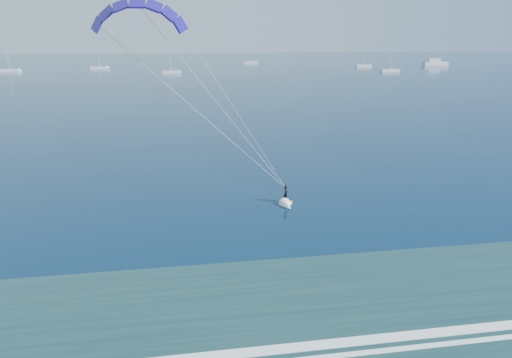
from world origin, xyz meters
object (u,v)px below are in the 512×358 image
at_px(sailboat_2, 99,68).
at_px(sailboat_3, 171,72).
at_px(kitesurfer_rig, 224,111).
at_px(sailboat_1, 10,70).
at_px(sailboat_5, 363,66).
at_px(sailboat_6, 390,70).
at_px(sailboat_4, 251,62).
at_px(motor_yacht, 435,63).

height_order(sailboat_2, sailboat_3, sailboat_2).
xyz_separation_m(kitesurfer_rig, sailboat_1, (-78.24, 185.46, -8.59)).
bearing_deg(sailboat_1, sailboat_3, -16.59).
xyz_separation_m(sailboat_5, sailboat_6, (-1.21, -34.16, 0.00)).
distance_m(sailboat_3, sailboat_4, 83.84).
relative_size(sailboat_1, sailboat_2, 1.07).
height_order(sailboat_2, sailboat_5, sailboat_2).
bearing_deg(sailboat_3, motor_yacht, 13.82).
distance_m(sailboat_1, sailboat_2, 38.68).
bearing_deg(sailboat_2, motor_yacht, -0.43).
bearing_deg(sailboat_4, sailboat_1, -156.53).
xyz_separation_m(sailboat_3, sailboat_6, (95.72, -5.03, 0.00)).
distance_m(sailboat_2, sailboat_6, 136.75).
bearing_deg(sailboat_5, sailboat_2, 177.21).
relative_size(motor_yacht, sailboat_6, 1.22).
bearing_deg(kitesurfer_rig, sailboat_3, 92.61).
height_order(sailboat_1, sailboat_4, sailboat_1).
xyz_separation_m(motor_yacht, sailboat_6, (-43.59, -39.30, -0.81)).
xyz_separation_m(sailboat_1, sailboat_2, (35.87, 14.48, -0.01)).
distance_m(sailboat_2, sailboat_3, 49.81).
height_order(sailboat_5, sailboat_6, sailboat_6).
xyz_separation_m(kitesurfer_rig, sailboat_5, (89.43, 193.51, -8.60)).
relative_size(sailboat_2, sailboat_4, 1.06).
relative_size(sailboat_2, sailboat_3, 1.10).
bearing_deg(motor_yacht, sailboat_4, 158.78).
bearing_deg(sailboat_1, sailboat_2, 21.98).
relative_size(motor_yacht, sailboat_5, 1.24).
height_order(sailboat_4, sailboat_6, sailboat_6).
relative_size(sailboat_2, sailboat_5, 1.04).
bearing_deg(motor_yacht, sailboat_3, -166.18).
height_order(sailboat_1, sailboat_5, sailboat_1).
distance_m(sailboat_1, sailboat_3, 73.82).
height_order(sailboat_4, sailboat_5, sailboat_5).
xyz_separation_m(kitesurfer_rig, motor_yacht, (131.81, 198.65, -7.79)).
relative_size(sailboat_2, sailboat_6, 1.02).
distance_m(motor_yacht, sailboat_5, 42.70).
bearing_deg(sailboat_4, kitesurfer_rig, -98.92).
height_order(sailboat_3, sailboat_4, sailboat_4).
bearing_deg(sailboat_2, kitesurfer_rig, -78.04).
height_order(sailboat_3, sailboat_5, sailboat_5).
relative_size(sailboat_3, sailboat_6, 0.92).
distance_m(kitesurfer_rig, sailboat_2, 204.56).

